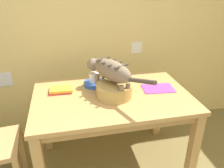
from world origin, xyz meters
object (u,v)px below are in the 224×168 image
saucer_bowl (94,84)px  magazine (158,88)px  coffee_mug (94,77)px  book_stack (61,90)px  toaster (120,80)px  wicker_basket (114,90)px  dining_table (112,105)px  cat (110,71)px

saucer_bowl → magazine: saucer_bowl is taller
coffee_mug → magazine: bearing=-19.1°
book_stack → coffee_mug: bearing=12.1°
coffee_mug → book_stack: size_ratio=0.64×
saucer_bowl → toaster: bearing=-29.9°
coffee_mug → wicker_basket: size_ratio=0.44×
dining_table → coffee_mug: coffee_mug is taller
magazine → wicker_basket: wicker_basket is taller
magazine → wicker_basket: (-0.41, -0.06, 0.05)m
saucer_bowl → cat: bearing=-61.1°
saucer_bowl → wicker_basket: bearing=-61.8°
dining_table → saucer_bowl: 0.27m
saucer_bowl → magazine: (0.54, -0.18, -0.01)m
dining_table → wicker_basket: size_ratio=4.47×
book_stack → wicker_basket: size_ratio=0.69×
coffee_mug → saucer_bowl: bearing=-180.0°
coffee_mug → book_stack: (-0.30, -0.06, -0.06)m
saucer_bowl → toaster: size_ratio=0.93×
book_stack → saucer_bowl: bearing=12.2°
dining_table → saucer_bowl: size_ratio=6.95×
dining_table → book_stack: (-0.41, 0.15, 0.11)m
book_stack → wicker_basket: bearing=-22.5°
book_stack → cat: bearing=-17.9°
saucer_bowl → toaster: 0.25m
magazine → toaster: toaster is taller
magazine → toaster: (-0.33, 0.06, 0.08)m
dining_table → toaster: bearing=44.6°
wicker_basket → cat: bearing=115.4°
cat → book_stack: (-0.40, 0.13, -0.19)m
dining_table → coffee_mug: 0.29m
dining_table → toaster: (0.09, 0.09, 0.18)m
saucer_bowl → magazine: size_ratio=0.69×
saucer_bowl → dining_table: bearing=-60.8°
toaster → magazine: bearing=-11.0°
cat → saucer_bowl: bearing=90.0°
dining_table → book_stack: size_ratio=6.44×
magazine → book_stack: (-0.83, 0.12, 0.01)m
magazine → saucer_bowl: bearing=166.3°
coffee_mug → toaster: toaster is taller
magazine → coffee_mug: bearing=166.2°
cat → saucer_bowl: 0.29m
dining_table → magazine: magazine is taller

